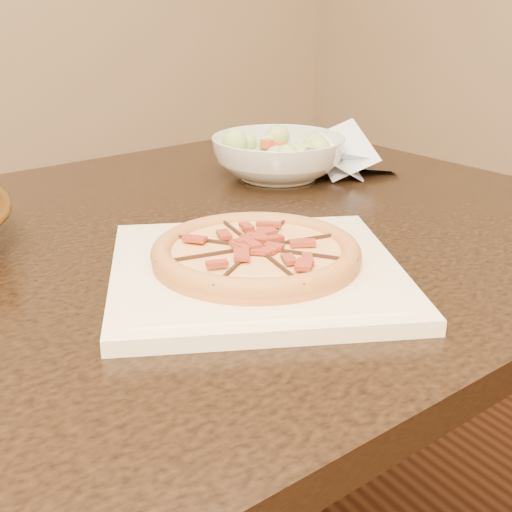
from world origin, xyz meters
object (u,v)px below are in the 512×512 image
object	(u,v)px
plate	(256,271)
salad_bowl	(278,158)
dining_table	(112,319)
pizza	(256,253)

from	to	relation	value
plate	salad_bowl	size ratio (longest dim) A/B	1.89
salad_bowl	dining_table	bearing A→B (deg)	-153.21
pizza	dining_table	bearing A→B (deg)	125.02
dining_table	salad_bowl	xyz separation A→B (m)	(0.40, 0.20, 0.13)
dining_table	salad_bowl	size ratio (longest dim) A/B	6.91
dining_table	plate	bearing A→B (deg)	-54.97
plate	pizza	world-z (taller)	pizza
dining_table	pizza	world-z (taller)	pizza
pizza	salad_bowl	bearing A→B (deg)	53.39
dining_table	pizza	bearing A→B (deg)	-54.98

